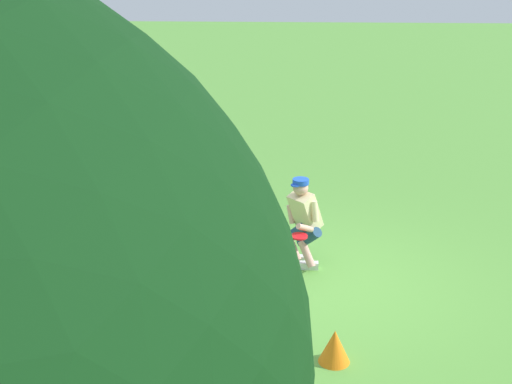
# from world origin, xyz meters

# --- Properties ---
(ground_plane) EXTENTS (60.00, 60.00, 0.00)m
(ground_plane) POSITION_xyz_m (0.00, 0.00, 0.00)
(ground_plane) COLOR #5B9D3D
(person) EXTENTS (0.57, 0.70, 1.29)m
(person) POSITION_xyz_m (0.18, -0.61, 0.70)
(person) COLOR silver
(person) RESTS_ON ground_plane
(dog) EXTENTS (0.84, 0.75, 0.55)m
(dog) POSITION_xyz_m (1.47, 0.43, 1.62)
(dog) COLOR tan
(frisbee_flying) EXTENTS (0.29, 0.29, 0.05)m
(frisbee_flying) POSITION_xyz_m (1.31, 0.33, 1.86)
(frisbee_flying) COLOR red
(frisbee_held) EXTENTS (0.23, 0.23, 0.03)m
(frisbee_held) POSITION_xyz_m (0.24, -0.23, 0.61)
(frisbee_held) COLOR red
(frisbee_held) RESTS_ON person
(training_cone) EXTENTS (0.35, 0.35, 0.38)m
(training_cone) POSITION_xyz_m (-0.13, 1.74, 0.19)
(training_cone) COLOR orange
(training_cone) RESTS_ON ground_plane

